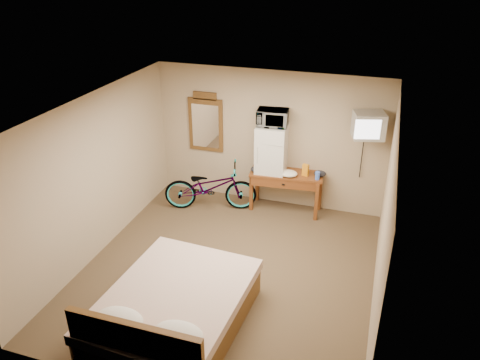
% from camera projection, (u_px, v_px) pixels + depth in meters
% --- Properties ---
extents(room, '(4.60, 4.64, 2.50)m').
position_uv_depth(room, '(227.00, 197.00, 6.47)').
color(room, '#4F3D27').
rests_on(room, ground).
extents(desk, '(1.33, 0.61, 0.75)m').
position_uv_depth(desk, '(286.00, 180.00, 8.34)').
color(desk, brown).
rests_on(desk, floor).
extents(mini_fridge, '(0.54, 0.52, 0.85)m').
position_uv_depth(mini_fridge, '(272.00, 149.00, 8.21)').
color(mini_fridge, silver).
rests_on(mini_fridge, desk).
extents(microwave, '(0.56, 0.41, 0.29)m').
position_uv_depth(microwave, '(273.00, 118.00, 7.96)').
color(microwave, silver).
rests_on(microwave, mini_fridge).
extents(snack_bag, '(0.12, 0.09, 0.22)m').
position_uv_depth(snack_bag, '(306.00, 170.00, 8.16)').
color(snack_bag, orange).
rests_on(snack_bag, desk).
extents(blue_cup, '(0.08, 0.08, 0.14)m').
position_uv_depth(blue_cup, '(317.00, 176.00, 8.05)').
color(blue_cup, '#4672EF').
rests_on(blue_cup, desk).
extents(cloth_cream, '(0.33, 0.25, 0.10)m').
position_uv_depth(cloth_cream, '(288.00, 173.00, 8.18)').
color(cloth_cream, white).
rests_on(cloth_cream, desk).
extents(cloth_dark_a, '(0.28, 0.21, 0.11)m').
position_uv_depth(cloth_dark_a, '(258.00, 170.00, 8.31)').
color(cloth_dark_a, black).
rests_on(cloth_dark_a, desk).
extents(cloth_dark_b, '(0.22, 0.18, 0.10)m').
position_uv_depth(cloth_dark_b, '(320.00, 174.00, 8.17)').
color(cloth_dark_b, black).
rests_on(cloth_dark_b, desk).
extents(crt_television, '(0.57, 0.63, 0.42)m').
position_uv_depth(crt_television, '(369.00, 125.00, 7.49)').
color(crt_television, black).
rests_on(crt_television, room).
extents(wall_mirror, '(0.67, 0.04, 1.13)m').
position_uv_depth(wall_mirror, '(206.00, 123.00, 8.66)').
color(wall_mirror, brown).
rests_on(wall_mirror, room).
extents(bicycle, '(1.77, 1.05, 0.88)m').
position_uv_depth(bicycle, '(210.00, 187.00, 8.50)').
color(bicycle, black).
rests_on(bicycle, floor).
extents(bed, '(1.72, 2.20, 0.90)m').
position_uv_depth(bed, '(173.00, 312.00, 5.79)').
color(bed, brown).
rests_on(bed, floor).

